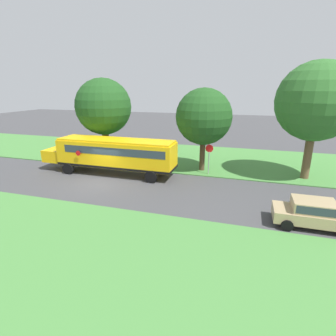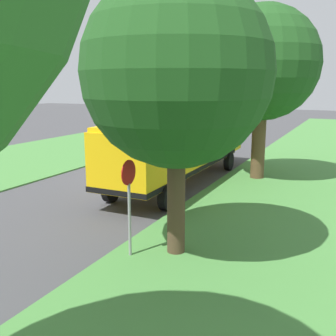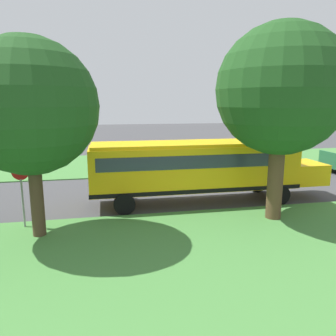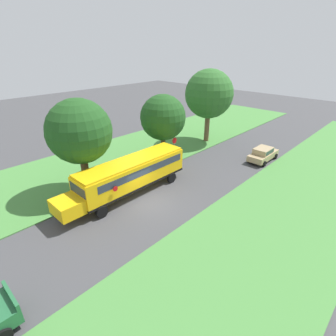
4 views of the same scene
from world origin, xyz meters
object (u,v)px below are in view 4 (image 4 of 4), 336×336
object	(u,v)px
school_bus	(130,174)
stop_sign	(174,146)
oak_tree_roadside_mid	(164,117)
oak_tree_beside_bus	(79,132)
car_tan_nearest	(263,153)
oak_tree_far_end	(208,94)

from	to	relation	value
school_bus	stop_sign	xyz separation A→B (m)	(-2.16, 8.13, -0.19)
school_bus	oak_tree_roadside_mid	world-z (taller)	oak_tree_roadside_mid
oak_tree_beside_bus	oak_tree_roadside_mid	size ratio (longest dim) A/B	1.12
school_bus	car_tan_nearest	xyz separation A→B (m)	(5.24, 15.07, -1.05)
car_tan_nearest	oak_tree_roadside_mid	xyz separation A→B (m)	(-8.38, -7.67, 4.13)
car_tan_nearest	stop_sign	distance (m)	10.18
car_tan_nearest	oak_tree_far_end	xyz separation A→B (m)	(-8.73, 0.92, 5.50)
car_tan_nearest	oak_tree_roadside_mid	distance (m)	12.08
school_bus	oak_tree_roadside_mid	xyz separation A→B (m)	(-3.14, 7.41, 3.08)
oak_tree_roadside_mid	car_tan_nearest	bearing A→B (deg)	42.45
oak_tree_beside_bus	stop_sign	distance (m)	11.41
oak_tree_roadside_mid	oak_tree_far_end	world-z (taller)	oak_tree_far_end
oak_tree_beside_bus	school_bus	bearing A→B (deg)	39.18
school_bus	stop_sign	size ratio (longest dim) A/B	4.53
car_tan_nearest	oak_tree_beside_bus	distance (m)	20.08
school_bus	oak_tree_beside_bus	size ratio (longest dim) A/B	1.49
oak_tree_roadside_mid	school_bus	bearing A→B (deg)	-67.02
car_tan_nearest	oak_tree_beside_bus	world-z (taller)	oak_tree_beside_bus
school_bus	car_tan_nearest	size ratio (longest dim) A/B	2.82
oak_tree_beside_bus	oak_tree_far_end	bearing A→B (deg)	91.14
school_bus	oak_tree_far_end	size ratio (longest dim) A/B	1.31
stop_sign	oak_tree_far_end	bearing A→B (deg)	99.60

